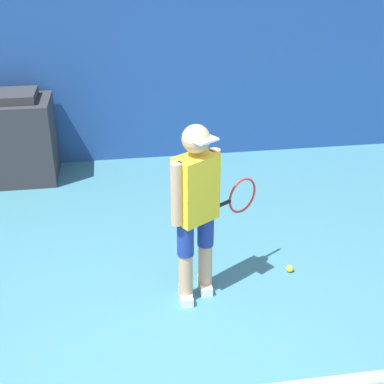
% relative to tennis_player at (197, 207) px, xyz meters
% --- Properties ---
extents(back_wall, '(24.00, 0.10, 2.68)m').
position_rel_tennis_player_xyz_m(back_wall, '(-0.29, 3.11, 0.48)').
color(back_wall, '#234C99').
rests_on(back_wall, ground_plane).
extents(tennis_player, '(0.81, 0.57, 1.55)m').
position_rel_tennis_player_xyz_m(tennis_player, '(0.00, 0.00, 0.00)').
color(tennis_player, tan).
rests_on(tennis_player, ground_plane).
extents(tennis_ball, '(0.07, 0.07, 0.07)m').
position_rel_tennis_player_xyz_m(tennis_ball, '(0.90, 0.19, -0.82)').
color(tennis_ball, '#D1E533').
rests_on(tennis_ball, ground_plane).
extents(covered_chair, '(0.98, 0.72, 1.11)m').
position_rel_tennis_player_xyz_m(covered_chair, '(-1.85, 2.65, -0.33)').
color(covered_chair, '#333338').
rests_on(covered_chair, ground_plane).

